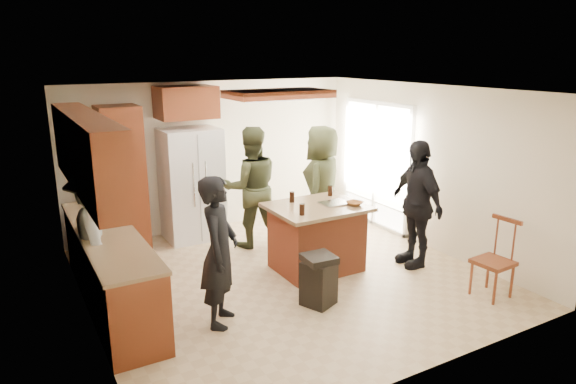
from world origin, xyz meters
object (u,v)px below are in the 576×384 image
person_behind_left (251,187)px  kitchen_island (317,237)px  person_side_right (416,204)px  trash_bin (319,280)px  person_front_left (219,252)px  person_counter (98,238)px  spindle_chair (494,262)px  refrigerator (192,184)px  person_behind_right (322,186)px

person_behind_left → kitchen_island: 1.42m
person_side_right → trash_bin: (-1.85, -0.37, -0.58)m
person_front_left → trash_bin: 1.31m
person_side_right → person_counter: person_side_right is taller
person_behind_left → person_side_right: bearing=145.7°
person_behind_left → person_side_right: 2.48m
spindle_chair → refrigerator: bearing=123.0°
person_behind_right → person_counter: person_behind_right is taller
person_behind_right → person_side_right: bearing=74.3°
spindle_chair → person_behind_right: bearing=107.3°
kitchen_island → trash_bin: size_ratio=2.03×
trash_bin → person_side_right: bearing=11.2°
person_behind_right → person_counter: bearing=-32.7°
refrigerator → person_behind_left: bearing=-49.1°
person_front_left → person_behind_left: size_ratio=0.90×
person_front_left → trash_bin: (1.18, -0.18, -0.53)m
refrigerator → person_front_left: bearing=-103.6°
person_front_left → person_counter: bearing=80.0°
person_behind_left → refrigerator: size_ratio=1.05×
person_counter → trash_bin: (2.26, -1.22, -0.55)m
spindle_chair → person_side_right: bearing=97.0°
person_front_left → person_behind_left: bearing=0.2°
person_front_left → spindle_chair: (3.19, -1.06, -0.39)m
person_counter → trash_bin: bearing=-120.8°
trash_bin → spindle_chair: size_ratio=0.63×
person_side_right → trash_bin: 1.98m
person_front_left → kitchen_island: bearing=-33.2°
refrigerator → person_behind_right: bearing=-36.0°
person_behind_left → spindle_chair: size_ratio=1.89×
refrigerator → spindle_chair: size_ratio=1.81×
refrigerator → trash_bin: size_ratio=2.86×
person_behind_right → refrigerator: bearing=-77.4°
person_behind_left → trash_bin: (-0.17, -2.20, -0.62)m
kitchen_island → person_front_left: bearing=-157.3°
person_side_right → kitchen_island: size_ratio=1.41×
refrigerator → person_side_right: bearing=-47.9°
person_behind_left → person_side_right: size_ratio=1.04×
person_front_left → person_counter: size_ratio=0.98×
refrigerator → trash_bin: bearing=-80.4°
person_counter → trash_bin: person_counter is taller
person_behind_right → spindle_chair: bearing=65.9°
person_front_left → person_behind_right: (2.37, 1.57, 0.09)m
person_counter → refrigerator: refrigerator is taller
kitchen_island → person_counter: bearing=173.5°
person_side_right → spindle_chair: (0.15, -1.25, -0.45)m
person_behind_right → person_counter: (-3.44, -0.53, -0.07)m
person_behind_left → person_behind_right: person_behind_left is taller
person_front_left → person_counter: 1.50m
person_behind_right → kitchen_island: 1.16m
person_front_left → spindle_chair: 3.38m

